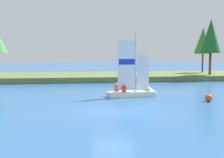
% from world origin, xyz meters
% --- Properties ---
extents(ground_plane, '(200.00, 200.00, 0.00)m').
position_xyz_m(ground_plane, '(0.00, 0.00, 0.00)').
color(ground_plane, '#2D609E').
extents(shore_bank, '(80.00, 11.70, 0.68)m').
position_xyz_m(shore_bank, '(0.00, 23.20, 0.34)').
color(shore_bank, '#5B703D').
rests_on(shore_bank, ground).
extents(shoreline_tree_midright, '(2.71, 2.71, 7.45)m').
position_xyz_m(shoreline_tree_midright, '(16.05, 19.63, 5.83)').
color(shoreline_tree_midright, brown).
rests_on(shoreline_tree_midright, shore_bank).
extents(shoreline_tree_right, '(2.63, 2.63, 6.78)m').
position_xyz_m(shoreline_tree_right, '(17.20, 24.29, 5.47)').
color(shoreline_tree_right, brown).
rests_on(shoreline_tree_right, shore_bank).
extents(sailboat, '(4.46, 1.98, 5.54)m').
position_xyz_m(sailboat, '(2.98, 6.03, 0.39)').
color(sailboat, silver).
rests_on(sailboat, ground).
extents(channel_buoy, '(0.55, 0.55, 0.55)m').
position_xyz_m(channel_buoy, '(7.40, 2.60, 0.27)').
color(channel_buoy, '#E54C19').
rests_on(channel_buoy, ground).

